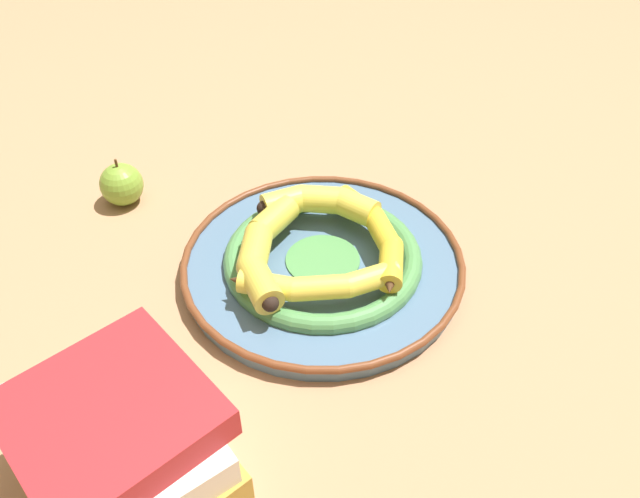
% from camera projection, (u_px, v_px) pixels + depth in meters
% --- Properties ---
extents(ground_plane, '(2.80, 2.80, 0.00)m').
position_uv_depth(ground_plane, '(323.00, 271.00, 0.85)').
color(ground_plane, '#A87A56').
extents(decorative_bowl, '(0.38, 0.38, 0.04)m').
position_uv_depth(decorative_bowl, '(320.00, 261.00, 0.83)').
color(decorative_bowl, slate).
rests_on(decorative_bowl, ground_plane).
extents(banana_a, '(0.20, 0.10, 0.03)m').
position_uv_depth(banana_a, '(378.00, 235.00, 0.82)').
color(banana_a, gold).
rests_on(banana_a, decorative_bowl).
extents(banana_b, '(0.07, 0.18, 0.04)m').
position_uv_depth(banana_b, '(323.00, 203.00, 0.87)').
color(banana_b, yellow).
rests_on(banana_b, decorative_bowl).
extents(banana_c, '(0.22, 0.07, 0.04)m').
position_uv_depth(banana_c, '(263.00, 248.00, 0.80)').
color(banana_c, gold).
rests_on(banana_c, decorative_bowl).
extents(banana_d, '(0.07, 0.21, 0.03)m').
position_uv_depth(banana_d, '(317.00, 284.00, 0.75)').
color(banana_d, yellow).
rests_on(banana_d, decorative_bowl).
extents(book_stack, '(0.24, 0.24, 0.14)m').
position_uv_depth(book_stack, '(127.00, 445.00, 0.57)').
color(book_stack, silver).
rests_on(book_stack, ground_plane).
extents(apple, '(0.06, 0.06, 0.08)m').
position_uv_depth(apple, '(122.00, 184.00, 0.94)').
color(apple, olive).
rests_on(apple, ground_plane).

